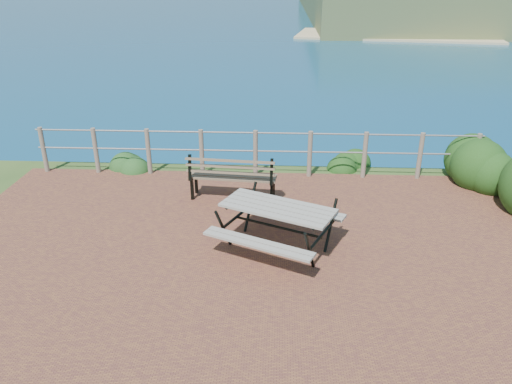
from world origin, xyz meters
TOP-DOWN VIEW (x-y plane):
  - ground at (0.00, 0.00)m, footprint 10.00×7.00m
  - safety_railing at (0.00, 3.35)m, footprint 9.40×0.10m
  - picnic_table at (0.50, 0.29)m, footprint 1.87×1.39m
  - park_bench at (-0.37, 2.13)m, footprint 1.70×0.57m
  - shrub_right_edge at (4.76, 3.17)m, footprint 1.16×1.16m
  - shrub_lip_west at (-2.74, 3.77)m, footprint 0.75×0.75m
  - shrub_lip_east at (2.12, 4.02)m, footprint 0.73×0.73m

SIDE VIEW (x-z plane):
  - ground at x=0.00m, z-range -0.06..0.06m
  - shrub_right_edge at x=4.76m, z-range -0.82..0.82m
  - shrub_lip_west at x=-2.74m, z-range -0.24..0.24m
  - shrub_lip_east at x=2.12m, z-range -0.23..0.23m
  - picnic_table at x=0.50m, z-range 0.10..0.84m
  - safety_railing at x=0.00m, z-range 0.07..1.07m
  - park_bench at x=-0.37m, z-range 0.15..1.09m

